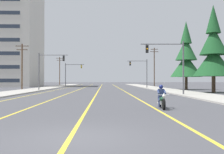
{
  "coord_description": "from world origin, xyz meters",
  "views": [
    {
      "loc": [
        0.87,
        -7.91,
        1.76
      ],
      "look_at": [
        1.75,
        23.5,
        2.12
      ],
      "focal_mm": 41.32,
      "sensor_mm": 36.0,
      "label": 1
    }
  ],
  "objects_px": {
    "conifer_tree_right_verge_near": "(213,52)",
    "conifer_tree_right_verge_far": "(186,58)",
    "traffic_signal_near_left": "(47,66)",
    "utility_pole_left_far": "(60,70)",
    "traffic_signal_near_right": "(171,59)",
    "traffic_signal_mid_right": "(141,69)",
    "traffic_signal_mid_left": "(71,71)",
    "utility_pole_left_near": "(22,65)",
    "utility_pole_right_far": "(154,66)",
    "motorcycle_with_rider": "(162,99)"
  },
  "relations": [
    {
      "from": "conifer_tree_right_verge_near",
      "to": "conifer_tree_right_verge_far",
      "type": "height_order",
      "value": "conifer_tree_right_verge_far"
    },
    {
      "from": "traffic_signal_near_left",
      "to": "utility_pole_left_far",
      "type": "bearing_deg",
      "value": 97.31
    },
    {
      "from": "traffic_signal_near_right",
      "to": "traffic_signal_mid_right",
      "type": "relative_size",
      "value": 1.0
    },
    {
      "from": "traffic_signal_mid_left",
      "to": "utility_pole_left_far",
      "type": "distance_m",
      "value": 18.26
    },
    {
      "from": "utility_pole_left_far",
      "to": "conifer_tree_right_verge_far",
      "type": "distance_m",
      "value": 49.15
    },
    {
      "from": "utility_pole_left_near",
      "to": "utility_pole_right_far",
      "type": "height_order",
      "value": "utility_pole_right_far"
    },
    {
      "from": "traffic_signal_near_right",
      "to": "traffic_signal_mid_left",
      "type": "xyz_separation_m",
      "value": [
        -16.5,
        39.37,
        0.01
      ]
    },
    {
      "from": "utility_pole_left_far",
      "to": "conifer_tree_right_verge_far",
      "type": "bearing_deg",
      "value": -52.61
    },
    {
      "from": "traffic_signal_near_right",
      "to": "utility_pole_left_near",
      "type": "distance_m",
      "value": 28.03
    },
    {
      "from": "traffic_signal_mid_right",
      "to": "conifer_tree_right_verge_far",
      "type": "bearing_deg",
      "value": -49.95
    },
    {
      "from": "motorcycle_with_rider",
      "to": "conifer_tree_right_verge_near",
      "type": "height_order",
      "value": "conifer_tree_right_verge_near"
    },
    {
      "from": "utility_pole_left_near",
      "to": "utility_pole_right_far",
      "type": "xyz_separation_m",
      "value": [
        27.96,
        22.34,
        1.1
      ]
    },
    {
      "from": "motorcycle_with_rider",
      "to": "traffic_signal_near_left",
      "type": "distance_m",
      "value": 29.73
    },
    {
      "from": "utility_pole_right_far",
      "to": "utility_pole_left_far",
      "type": "xyz_separation_m",
      "value": [
        -28.2,
        17.21,
        -0.5
      ]
    },
    {
      "from": "conifer_tree_right_verge_near",
      "to": "motorcycle_with_rider",
      "type": "bearing_deg",
      "value": -120.76
    },
    {
      "from": "traffic_signal_mid_right",
      "to": "traffic_signal_mid_left",
      "type": "distance_m",
      "value": 21.51
    },
    {
      "from": "utility_pole_left_near",
      "to": "conifer_tree_right_verge_far",
      "type": "xyz_separation_m",
      "value": [
        29.6,
        0.51,
        1.3
      ]
    },
    {
      "from": "traffic_signal_near_left",
      "to": "utility_pole_left_far",
      "type": "height_order",
      "value": "utility_pole_left_far"
    },
    {
      "from": "traffic_signal_near_right",
      "to": "utility_pole_left_far",
      "type": "bearing_deg",
      "value": 111.67
    },
    {
      "from": "utility_pole_left_near",
      "to": "utility_pole_right_far",
      "type": "relative_size",
      "value": 0.79
    },
    {
      "from": "traffic_signal_mid_right",
      "to": "traffic_signal_mid_left",
      "type": "bearing_deg",
      "value": 141.37
    },
    {
      "from": "motorcycle_with_rider",
      "to": "traffic_signal_mid_right",
      "type": "distance_m",
      "value": 39.56
    },
    {
      "from": "conifer_tree_right_verge_near",
      "to": "utility_pole_left_far",
      "type": "bearing_deg",
      "value": 120.86
    },
    {
      "from": "motorcycle_with_rider",
      "to": "traffic_signal_mid_right",
      "type": "height_order",
      "value": "traffic_signal_mid_right"
    },
    {
      "from": "utility_pole_left_far",
      "to": "utility_pole_left_near",
      "type": "bearing_deg",
      "value": -89.65
    },
    {
      "from": "traffic_signal_mid_right",
      "to": "utility_pole_left_far",
      "type": "distance_m",
      "value": 38.21
    },
    {
      "from": "traffic_signal_mid_left",
      "to": "conifer_tree_right_verge_near",
      "type": "bearing_deg",
      "value": -53.95
    },
    {
      "from": "utility_pole_left_near",
      "to": "conifer_tree_right_verge_far",
      "type": "distance_m",
      "value": 29.63
    },
    {
      "from": "utility_pole_left_near",
      "to": "utility_pole_left_far",
      "type": "bearing_deg",
      "value": 90.35
    },
    {
      "from": "traffic_signal_near_left",
      "to": "conifer_tree_right_verge_far",
      "type": "xyz_separation_m",
      "value": [
        24.29,
        4.23,
        1.66
      ]
    },
    {
      "from": "traffic_signal_near_left",
      "to": "traffic_signal_mid_right",
      "type": "bearing_deg",
      "value": 36.22
    },
    {
      "from": "traffic_signal_mid_right",
      "to": "traffic_signal_near_right",
      "type": "bearing_deg",
      "value": -90.66
    },
    {
      "from": "motorcycle_with_rider",
      "to": "utility_pole_right_far",
      "type": "bearing_deg",
      "value": 79.52
    },
    {
      "from": "traffic_signal_mid_left",
      "to": "utility_pole_right_far",
      "type": "xyz_separation_m",
      "value": [
        22.22,
        0.02,
        1.45
      ]
    },
    {
      "from": "utility_pole_right_far",
      "to": "traffic_signal_near_right",
      "type": "bearing_deg",
      "value": -98.25
    },
    {
      "from": "traffic_signal_near_right",
      "to": "utility_pole_left_near",
      "type": "bearing_deg",
      "value": 142.54
    },
    {
      "from": "traffic_signal_near_left",
      "to": "utility_pole_right_far",
      "type": "relative_size",
      "value": 0.6
    },
    {
      "from": "motorcycle_with_rider",
      "to": "utility_pole_right_far",
      "type": "height_order",
      "value": "utility_pole_right_far"
    },
    {
      "from": "utility_pole_left_far",
      "to": "conifer_tree_right_verge_near",
      "type": "relative_size",
      "value": 0.76
    },
    {
      "from": "traffic_signal_near_right",
      "to": "utility_pole_left_far",
      "type": "xyz_separation_m",
      "value": [
        -22.49,
        56.6,
        0.95
      ]
    },
    {
      "from": "conifer_tree_right_verge_far",
      "to": "traffic_signal_near_left",
      "type": "bearing_deg",
      "value": -170.12
    },
    {
      "from": "traffic_signal_mid_right",
      "to": "conifer_tree_right_verge_far",
      "type": "relative_size",
      "value": 0.49
    },
    {
      "from": "traffic_signal_near_left",
      "to": "traffic_signal_near_right",
      "type": "bearing_deg",
      "value": -38.18
    },
    {
      "from": "utility_pole_left_near",
      "to": "utility_pole_right_far",
      "type": "distance_m",
      "value": 35.8
    },
    {
      "from": "utility_pole_right_far",
      "to": "utility_pole_left_far",
      "type": "relative_size",
      "value": 1.11
    },
    {
      "from": "traffic_signal_near_left",
      "to": "traffic_signal_mid_left",
      "type": "distance_m",
      "value": 26.06
    },
    {
      "from": "traffic_signal_mid_left",
      "to": "conifer_tree_right_verge_near",
      "type": "xyz_separation_m",
      "value": [
        24.09,
        -33.1,
        1.52
      ]
    },
    {
      "from": "traffic_signal_near_right",
      "to": "utility_pole_left_far",
      "type": "relative_size",
      "value": 0.66
    },
    {
      "from": "conifer_tree_right_verge_near",
      "to": "traffic_signal_mid_right",
      "type": "bearing_deg",
      "value": 110.33
    },
    {
      "from": "traffic_signal_mid_left",
      "to": "conifer_tree_right_verge_near",
      "type": "distance_m",
      "value": 40.96
    }
  ]
}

